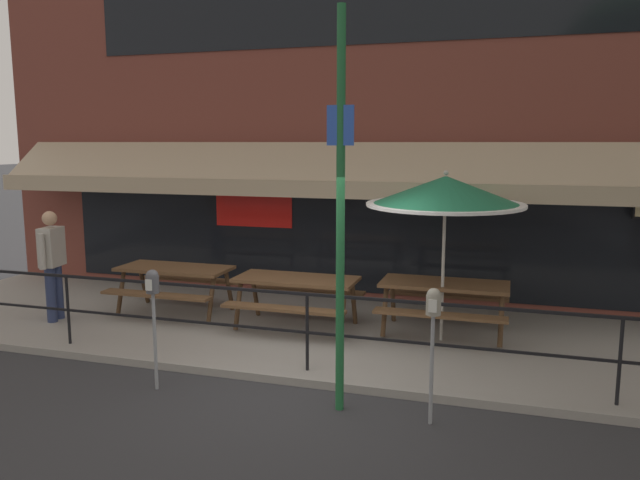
{
  "coord_description": "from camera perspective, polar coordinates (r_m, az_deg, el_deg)",
  "views": [
    {
      "loc": [
        2.29,
        -6.59,
        2.85
      ],
      "look_at": [
        -0.24,
        1.6,
        1.5
      ],
      "focal_mm": 35.0,
      "sensor_mm": 36.0,
      "label": 1
    }
  ],
  "objects": [
    {
      "name": "ground_plane",
      "position": [
        7.54,
        -1.9,
        -13.28
      ],
      "size": [
        120.0,
        120.0,
        0.0
      ],
      "primitive_type": "plane",
      "color": "#2D2D30"
    },
    {
      "name": "patio_deck",
      "position": [
        9.32,
        2.15,
        -8.54
      ],
      "size": [
        15.0,
        4.0,
        0.1
      ],
      "primitive_type": "cube",
      "color": "gray",
      "rests_on": "ground"
    },
    {
      "name": "restaurant_building",
      "position": [
        11.08,
        5.32,
        13.14
      ],
      "size": [
        15.0,
        1.6,
        7.39
      ],
      "color": "brown",
      "rests_on": "ground"
    },
    {
      "name": "patio_railing",
      "position": [
        7.54,
        -1.18,
        -6.83
      ],
      "size": [
        13.84,
        0.04,
        0.97
      ],
      "color": "black",
      "rests_on": "patio_deck"
    },
    {
      "name": "picnic_table_left",
      "position": [
        10.32,
        -13.13,
        -3.27
      ],
      "size": [
        1.8,
        1.42,
        0.76
      ],
      "color": "brown",
      "rests_on": "patio_deck"
    },
    {
      "name": "picnic_table_centre",
      "position": [
        9.28,
        -2.18,
        -4.41
      ],
      "size": [
        1.8,
        1.42,
        0.76
      ],
      "color": "brown",
      "rests_on": "patio_deck"
    },
    {
      "name": "picnic_table_right",
      "position": [
        9.14,
        11.29,
        -4.8
      ],
      "size": [
        1.8,
        1.42,
        0.76
      ],
      "color": "brown",
      "rests_on": "patio_deck"
    },
    {
      "name": "patio_umbrella_right",
      "position": [
        8.63,
        11.4,
        4.32
      ],
      "size": [
        2.14,
        2.14,
        2.38
      ],
      "color": "#B7B2A8",
      "rests_on": "patio_deck"
    },
    {
      "name": "pedestrian_walking",
      "position": [
        10.44,
        -23.28,
        -1.67
      ],
      "size": [
        0.3,
        0.61,
        1.71
      ],
      "color": "navy",
      "rests_on": "patio_deck"
    },
    {
      "name": "parking_meter_near",
      "position": [
        7.37,
        -15.04,
        -4.71
      ],
      "size": [
        0.15,
        0.16,
        1.42
      ],
      "color": "gray",
      "rests_on": "ground"
    },
    {
      "name": "parking_meter_far",
      "position": [
        6.34,
        10.31,
        -6.76
      ],
      "size": [
        0.15,
        0.16,
        1.42
      ],
      "color": "gray",
      "rests_on": "ground"
    },
    {
      "name": "street_sign_pole",
      "position": [
        6.4,
        1.88,
        2.68
      ],
      "size": [
        0.28,
        0.09,
        4.19
      ],
      "color": "#1E6033",
      "rests_on": "ground"
    }
  ]
}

